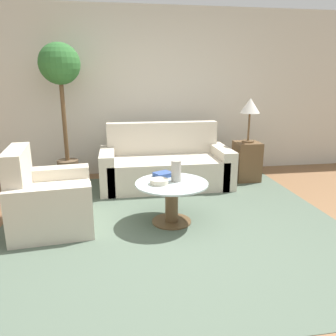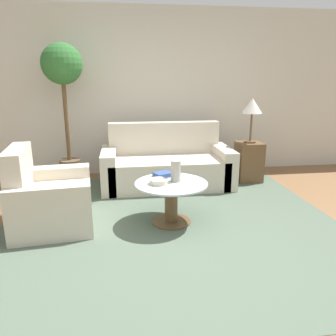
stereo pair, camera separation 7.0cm
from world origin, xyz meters
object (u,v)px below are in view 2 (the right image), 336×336
Objects in this scene: potted_plant at (63,82)px; sofa_main at (166,166)px; coffee_table at (171,197)px; book_stack at (163,174)px; bowl at (159,182)px; vase at (176,171)px; table_lamp at (252,108)px; armchair at (47,201)px.

sofa_main is at bearing -11.03° from potted_plant.
book_stack reaches higher than coffee_table.
sofa_main is at bearing 79.04° from bowl.
sofa_main reaches higher than coffee_table.
book_stack is at bearing 73.33° from bowl.
coffee_table is at bearing -51.41° from potted_plant.
vase is at bearing 18.80° from bowl.
table_lamp is at bearing 44.34° from vase.
armchair reaches higher than bowl.
table_lamp is at bearing 0.34° from sofa_main.
table_lamp is 2.75× the size of book_stack.
armchair reaches higher than coffee_table.
book_stack is at bearing 103.57° from coffee_table.
coffee_table is 1.19× the size of table_lamp.
bowl is at bearing -138.09° from table_lamp.
vase is at bearing -99.09° from armchair.
vase is (1.37, -0.07, 0.29)m from armchair.
potted_plant reaches higher than table_lamp.
potted_plant reaches higher than sofa_main.
book_stack is (-0.19, -1.10, 0.20)m from sofa_main.
sofa_main is at bearing -55.62° from armchair.
coffee_table is 4.10× the size of bowl.
armchair is 4.18× the size of book_stack.
sofa_main is 1.87m from potted_plant.
vase is 0.22m from bowl.
armchair is 4.35× the size of vase.
table_lamp is (2.71, 1.24, 0.83)m from armchair.
coffee_table is (-0.13, -1.34, 0.01)m from sofa_main.
coffee_table is 2.38m from potted_plant.
potted_plant is 2.24m from bowl.
bowl is 0.80× the size of book_stack.
table_lamp is 1.95m from vase.
sofa_main is at bearing 86.78° from vase.
bowl is (-0.14, -0.03, 0.19)m from coffee_table.
table_lamp reaches higher than sofa_main.
potted_plant is at bearing 130.46° from vase.
vase is 1.20× the size of bowl.
sofa_main is 1.51m from table_lamp.
vase is at bearing -93.22° from sofa_main.
armchair is at bearing -139.44° from sofa_main.
bowl is (-1.53, -1.37, -0.63)m from table_lamp.
potted_plant reaches higher than bowl.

